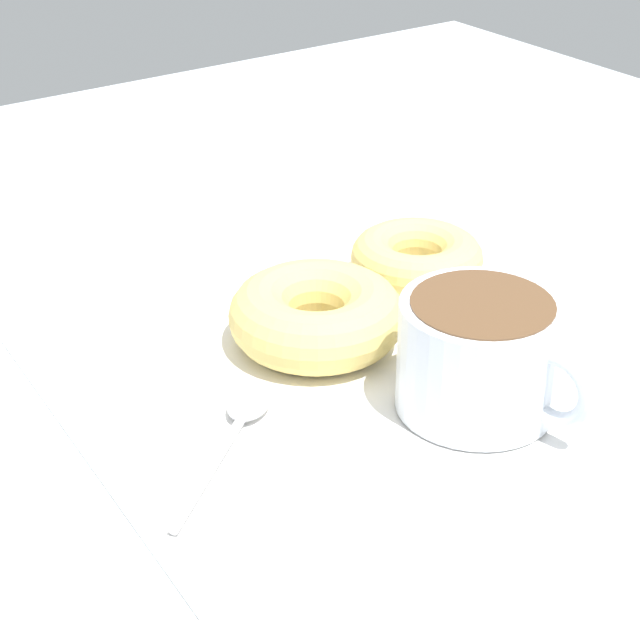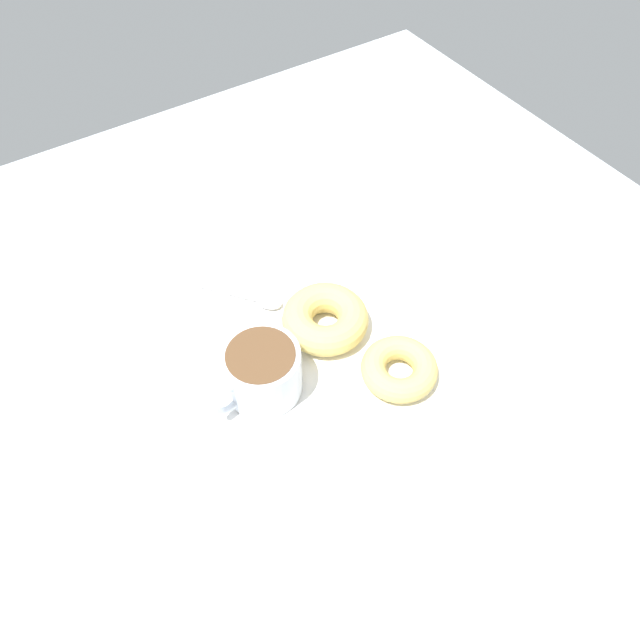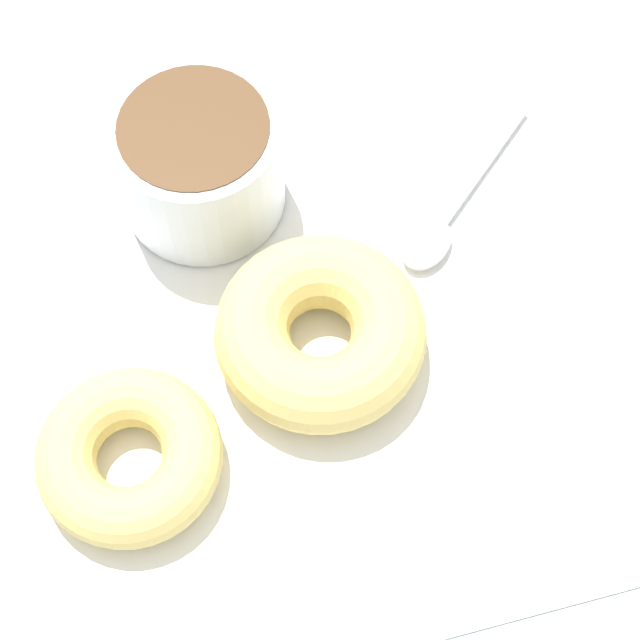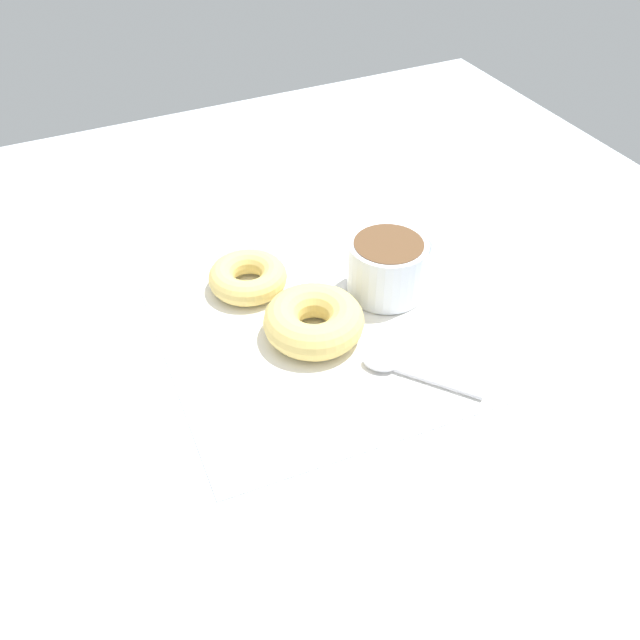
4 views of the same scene
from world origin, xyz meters
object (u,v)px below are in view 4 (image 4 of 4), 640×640
(coffee_cup, at_px, (388,266))
(spoon, at_px, (395,368))
(donut_far, at_px, (248,277))
(donut_near_cup, at_px, (314,321))

(coffee_cup, relative_size, spoon, 1.07)
(coffee_cup, height_order, donut_far, coffee_cup)
(coffee_cup, height_order, donut_near_cup, coffee_cup)
(coffee_cup, xyz_separation_m, spoon, (-0.06, -0.12, -0.03))
(donut_near_cup, xyz_separation_m, donut_far, (-0.03, 0.11, -0.00))
(donut_near_cup, bearing_deg, donut_far, 107.54)
(spoon, bearing_deg, donut_far, 113.56)
(coffee_cup, bearing_deg, donut_near_cup, -162.58)
(coffee_cup, bearing_deg, donut_far, 152.96)
(donut_near_cup, xyz_separation_m, spoon, (0.05, -0.09, -0.02))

